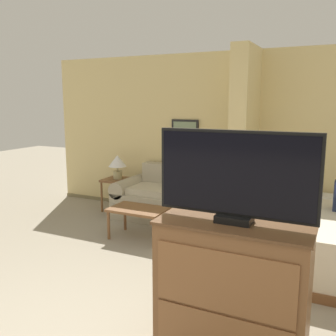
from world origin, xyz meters
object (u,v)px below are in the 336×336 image
Objects in this scene: table_lamp at (117,163)px; tv_dresser at (232,295)px; coffee_table at (138,212)px; tv at (235,176)px; couch at (174,200)px.

tv_dresser reaches higher than table_lamp.
table_lamp reaches higher than coffee_table.
coffee_table is at bearing 134.60° from tv_dresser.
tv reaches higher than tv_dresser.
coffee_table is 0.73× the size of tv_dresser.
tv_dresser is at bearing -45.51° from table_lamp.
tv is (2.82, -2.87, 0.54)m from table_lamp.
table_lamp is at bearing 178.39° from couch.
coffee_table is 1.47m from table_lamp.
couch is 1.19m from table_lamp.
couch is 1.76× the size of tv.
table_lamp is at bearing 134.49° from tv_dresser.
table_lamp reaches higher than couch.
table_lamp is at bearing 134.49° from tv.
couch is at bearing 84.62° from coffee_table.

